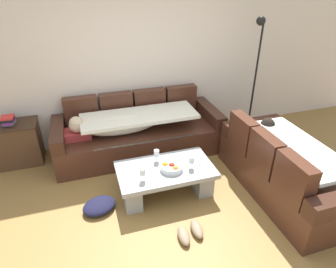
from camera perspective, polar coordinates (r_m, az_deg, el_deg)
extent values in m
plane|color=olive|center=(3.45, 0.09, -17.31)|extent=(14.00, 14.00, 0.00)
cube|color=beige|center=(4.62, -8.22, 14.44)|extent=(9.00, 0.10, 2.70)
cube|color=#48261A|center=(4.56, -5.59, -1.19)|extent=(2.52, 0.92, 0.42)
cube|color=#48261A|center=(4.63, -16.72, 4.31)|extent=(0.51, 0.16, 0.46)
cube|color=#48261A|center=(4.66, -10.12, 5.26)|extent=(0.51, 0.16, 0.46)
cube|color=#48261A|center=(4.74, -3.65, 6.12)|extent=(0.51, 0.16, 0.46)
cube|color=#48261A|center=(4.89, 2.53, 6.87)|extent=(0.51, 0.16, 0.46)
cube|color=#391F14|center=(4.36, -20.92, 0.07)|extent=(0.18, 0.92, 0.20)
cube|color=#391F14|center=(4.75, 8.14, 4.19)|extent=(0.18, 0.92, 0.20)
cube|color=#B23838|center=(4.36, -17.32, 0.01)|extent=(0.36, 0.28, 0.11)
sphere|color=beige|center=(4.25, -17.61, 1.65)|extent=(0.21, 0.21, 0.21)
sphere|color=#CCB793|center=(4.24, -17.67, 2.01)|extent=(0.20, 0.20, 0.20)
ellipsoid|color=silver|center=(4.31, -9.28, 1.96)|extent=(1.10, 0.44, 0.28)
cube|color=silver|center=(4.28, -5.67, 3.56)|extent=(1.70, 0.60, 0.05)
cube|color=silver|center=(4.18, -4.29, -3.86)|extent=(1.44, 0.04, 0.38)
cube|color=#48261A|center=(4.05, 22.10, -7.82)|extent=(0.92, 1.89, 0.42)
cube|color=#48261A|center=(3.28, 23.59, -8.05)|extent=(0.16, 0.48, 0.46)
cube|color=#48261A|center=(3.60, 18.62, -3.54)|extent=(0.16, 0.48, 0.46)
cube|color=#48261A|center=(3.95, 14.55, 0.22)|extent=(0.16, 0.48, 0.46)
cube|color=#391F14|center=(4.46, 16.32, 1.51)|extent=(0.92, 0.18, 0.20)
cube|color=#2D6660|center=(4.29, 18.23, -0.61)|extent=(0.28, 0.36, 0.11)
sphere|color=tan|center=(4.24, 19.00, 1.35)|extent=(0.21, 0.21, 0.21)
sphere|color=black|center=(4.23, 19.07, 1.71)|extent=(0.20, 0.20, 0.20)
ellipsoid|color=white|center=(3.87, 23.94, -3.76)|extent=(0.44, 0.97, 0.28)
cube|color=white|center=(3.85, 24.15, -2.20)|extent=(0.60, 1.41, 0.05)
cube|color=white|center=(4.30, 26.79, -6.25)|extent=(0.04, 1.20, 0.38)
cube|color=#999E9F|center=(3.64, -0.51, -7.10)|extent=(1.20, 0.68, 0.06)
cube|color=#999E9F|center=(3.68, -7.49, -10.70)|extent=(0.20, 0.54, 0.32)
cube|color=#999E9F|center=(3.88, 6.07, -8.12)|extent=(0.20, 0.54, 0.32)
cylinder|color=silver|center=(3.57, 0.70, -6.60)|extent=(0.28, 0.28, 0.07)
sphere|color=#AA2A22|center=(3.56, 0.72, -6.27)|extent=(0.08, 0.08, 0.08)
sphere|color=orange|center=(3.51, 1.50, -6.85)|extent=(0.08, 0.08, 0.08)
sphere|color=orange|center=(3.57, -0.59, -6.14)|extent=(0.08, 0.08, 0.08)
cylinder|color=silver|center=(3.43, -4.96, -9.04)|extent=(0.06, 0.06, 0.01)
cylinder|color=silver|center=(3.41, -4.99, -8.51)|extent=(0.01, 0.01, 0.07)
cylinder|color=silver|center=(3.36, -5.05, -7.43)|extent=(0.07, 0.07, 0.08)
cylinder|color=silver|center=(3.63, 4.61, -6.66)|extent=(0.06, 0.06, 0.01)
cylinder|color=silver|center=(3.61, 4.63, -6.14)|extent=(0.01, 0.01, 0.07)
cylinder|color=silver|center=(3.56, 4.68, -5.09)|extent=(0.07, 0.07, 0.08)
cylinder|color=silver|center=(3.74, -2.24, -5.34)|extent=(0.06, 0.06, 0.01)
cylinder|color=silver|center=(3.72, -2.25, -4.83)|extent=(0.01, 0.01, 0.07)
cylinder|color=silver|center=(3.67, -2.28, -3.79)|extent=(0.07, 0.07, 0.08)
cube|color=white|center=(3.74, 4.62, -5.44)|extent=(0.29, 0.22, 0.01)
cube|color=#4C321F|center=(4.78, -27.96, -1.85)|extent=(0.70, 0.42, 0.62)
cube|color=#352316|center=(4.64, -28.86, 1.54)|extent=(0.72, 0.44, 0.02)
cube|color=#338C59|center=(4.64, -28.79, 1.86)|extent=(0.16, 0.19, 0.03)
cube|color=#72337F|center=(4.62, -28.89, 2.15)|extent=(0.16, 0.23, 0.04)
cube|color=black|center=(4.60, -29.14, 2.48)|extent=(0.17, 0.18, 0.03)
cube|color=red|center=(4.60, -29.20, 2.88)|extent=(0.18, 0.18, 0.03)
cylinder|color=black|center=(5.54, 15.45, 1.28)|extent=(0.28, 0.28, 0.02)
cylinder|color=black|center=(5.19, 16.77, 10.19)|extent=(0.03, 0.03, 1.80)
sphere|color=black|center=(4.83, 17.88, 20.50)|extent=(0.14, 0.14, 0.14)
ellipsoid|color=#8C7259|center=(3.28, 3.11, -19.43)|extent=(0.14, 0.28, 0.09)
ellipsoid|color=#8C7259|center=(3.35, 5.71, -18.18)|extent=(0.14, 0.28, 0.09)
ellipsoid|color=#191933|center=(3.66, -13.41, -13.62)|extent=(0.49, 0.44, 0.12)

